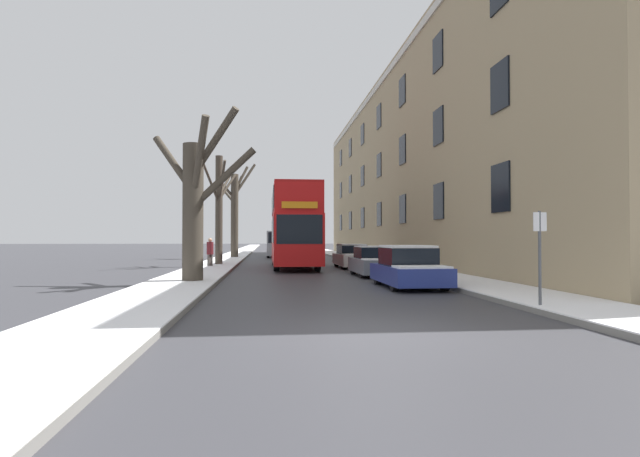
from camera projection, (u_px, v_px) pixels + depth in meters
name	position (u px, v px, depth m)	size (l,w,h in m)	color
ground_plane	(383.00, 333.00, 8.98)	(320.00, 320.00, 0.00)	#38383D
sidewalk_left	(242.00, 252.00, 61.13)	(2.55, 130.00, 0.16)	slate
sidewalk_right	(326.00, 252.00, 62.23)	(2.55, 130.00, 0.16)	slate
terrace_facade_right	(436.00, 170.00, 38.62)	(9.10, 52.81, 14.06)	tan
bare_tree_left_0	(195.00, 201.00, 18.40)	(3.99, 3.42, 6.35)	#423A30
bare_tree_left_1	(219.00, 206.00, 30.21)	(1.87, 4.15, 6.73)	#423A30
bare_tree_left_2	(235.00, 211.00, 41.95)	(3.39, 3.00, 8.15)	#423A30
double_decker_bus	(294.00, 224.00, 29.12)	(2.50, 10.42, 4.57)	red
parked_car_0	(409.00, 268.00, 17.33)	(1.89, 4.11, 1.46)	navy
parked_car_1	(376.00, 262.00, 22.60)	(1.89, 3.95, 1.36)	slate
parked_car_2	(352.00, 257.00, 28.92)	(1.69, 4.59, 1.38)	silver
oncoming_van	(278.00, 243.00, 45.58)	(2.03, 5.75, 2.36)	#9EA3AD
pedestrian_left_sidewalk	(210.00, 252.00, 28.10)	(0.38, 0.38, 1.73)	#4C4742
street_sign_post	(540.00, 253.00, 11.55)	(0.32, 0.07, 2.34)	#4C4F54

